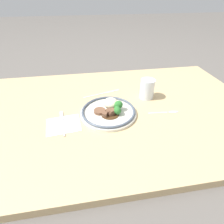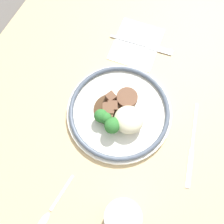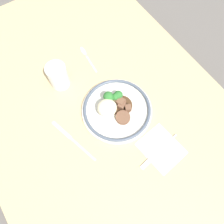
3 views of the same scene
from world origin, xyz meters
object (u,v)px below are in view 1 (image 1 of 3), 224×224
object	(u,v)px
plate	(109,110)
fork	(62,120)
spoon	(170,112)
juice_glass	(147,90)
knife	(103,93)

from	to	relation	value
plate	fork	size ratio (longest dim) A/B	1.48
plate	spoon	world-z (taller)	plate
juice_glass	fork	xyz separation A→B (m)	(-0.46, -0.14, -0.04)
plate	knife	bearing A→B (deg)	91.82
juice_glass	knife	distance (m)	0.26
fork	spoon	world-z (taller)	same
plate	knife	distance (m)	0.21
fork	knife	bearing A→B (deg)	-52.93
spoon	plate	bearing A→B (deg)	176.85
plate	knife	xyz separation A→B (m)	(-0.01, 0.20, -0.02)
juice_glass	spoon	xyz separation A→B (m)	(0.07, -0.16, -0.05)
fork	knife	xyz separation A→B (m)	(0.22, 0.23, -0.00)
juice_glass	knife	xyz separation A→B (m)	(-0.24, 0.08, -0.05)
juice_glass	knife	bearing A→B (deg)	160.70
plate	fork	distance (m)	0.23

